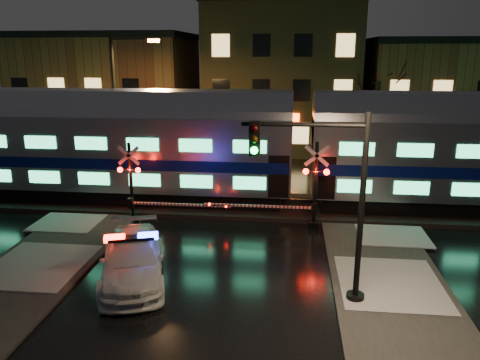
# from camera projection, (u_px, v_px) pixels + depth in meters

# --- Properties ---
(ground) EXTENTS (120.00, 120.00, 0.00)m
(ground) POSITION_uv_depth(u_px,v_px,m) (219.00, 245.00, 19.94)
(ground) COLOR black
(ground) RESTS_ON ground
(ballast) EXTENTS (90.00, 4.20, 0.24)m
(ballast) POSITION_uv_depth(u_px,v_px,m) (234.00, 205.00, 24.70)
(ballast) COLOR black
(ballast) RESTS_ON ground
(sidewalk_right) EXTENTS (4.00, 20.00, 0.12)m
(sidewalk_right) POSITION_uv_depth(u_px,v_px,m) (410.00, 335.00, 13.49)
(sidewalk_right) COLOR #2D2D2D
(sidewalk_right) RESTS_ON ground
(building_left) EXTENTS (14.00, 10.00, 9.00)m
(building_left) POSITION_uv_depth(u_px,v_px,m) (111.00, 92.00, 41.21)
(building_left) COLOR brown
(building_left) RESTS_ON ground
(building_mid) EXTENTS (12.00, 11.00, 11.50)m
(building_mid) POSITION_uv_depth(u_px,v_px,m) (282.00, 79.00, 39.77)
(building_mid) COLOR brown
(building_mid) RESTS_ON ground
(building_right) EXTENTS (12.00, 10.00, 8.50)m
(building_right) POSITION_uv_depth(u_px,v_px,m) (440.00, 99.00, 38.32)
(building_right) COLOR brown
(building_right) RESTS_ON ground
(train) EXTENTS (51.00, 3.12, 5.92)m
(train) POSITION_uv_depth(u_px,v_px,m) (302.00, 146.00, 23.47)
(train) COLOR black
(train) RESTS_ON ballast
(police_car) EXTENTS (3.60, 5.71, 1.71)m
(police_car) POSITION_uv_depth(u_px,v_px,m) (133.00, 259.00, 16.73)
(police_car) COLOR white
(police_car) RESTS_ON ground
(crossing_signal_right) EXTENTS (5.78, 0.66, 4.09)m
(crossing_signal_right) POSITION_uv_depth(u_px,v_px,m) (307.00, 194.00, 21.31)
(crossing_signal_right) COLOR black
(crossing_signal_right) RESTS_ON ground
(crossing_signal_left) EXTENTS (5.46, 0.64, 3.86)m
(crossing_signal_left) POSITION_uv_depth(u_px,v_px,m) (138.00, 190.00, 22.17)
(crossing_signal_left) COLOR black
(crossing_signal_left) RESTS_ON ground
(traffic_light) EXTENTS (4.04, 0.72, 6.25)m
(traffic_light) POSITION_uv_depth(u_px,v_px,m) (330.00, 206.00, 14.53)
(traffic_light) COLOR black
(traffic_light) RESTS_ON ground
(streetlight) EXTENTS (2.98, 0.31, 8.90)m
(streetlight) POSITION_uv_depth(u_px,v_px,m) (120.00, 101.00, 27.98)
(streetlight) COLOR black
(streetlight) RESTS_ON ground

